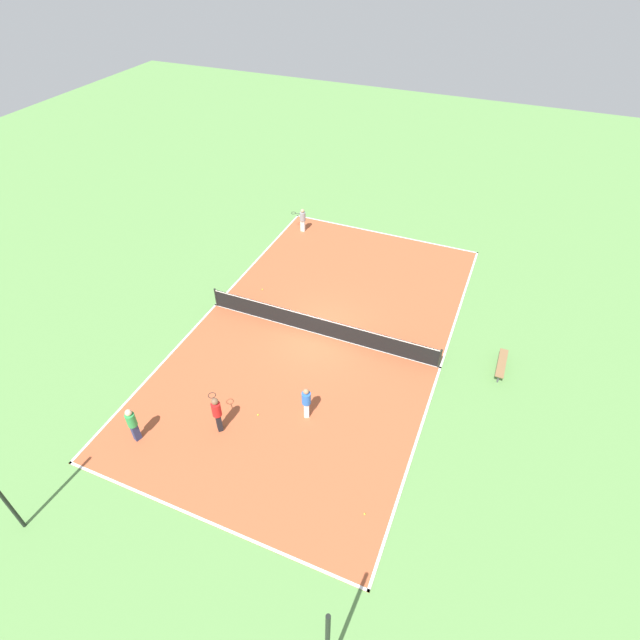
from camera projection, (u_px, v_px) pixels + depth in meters
name	position (u px, v px, depth m)	size (l,w,h in m)	color
ground_plane	(320.00, 334.00, 23.96)	(80.00, 80.00, 0.00)	#60934C
court_surface	(320.00, 334.00, 23.95)	(11.75, 20.43, 0.02)	#B75633
tennis_net	(320.00, 326.00, 23.60)	(11.55, 0.10, 1.05)	black
bench	(502.00, 364.00, 21.91)	(0.36, 1.86, 0.45)	olive
player_near_blue	(306.00, 401.00, 19.61)	(0.47, 0.47, 1.57)	white
player_coach_red	(217.00, 412.00, 19.00)	(0.90, 0.89, 1.81)	black
player_far_green	(132.00, 423.00, 18.71)	(0.45, 0.45, 1.69)	navy
player_baseline_gray	(303.00, 219.00, 30.77)	(0.96, 0.42, 1.50)	white
tennis_ball_right_alley	(365.00, 514.00, 16.94)	(0.07, 0.07, 0.07)	#CCE033
tennis_ball_midcourt	(258.00, 415.00, 20.17)	(0.07, 0.07, 0.07)	#CCE033
tennis_ball_near_net	(262.00, 289.00, 26.59)	(0.07, 0.07, 0.07)	#CCE033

